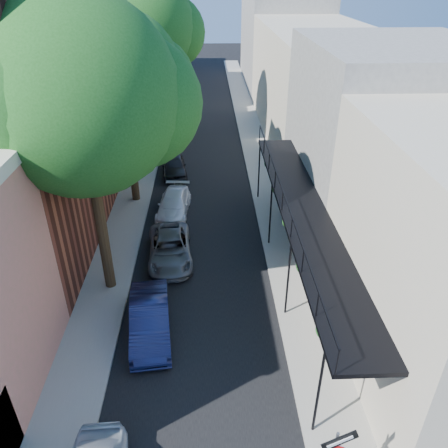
{
  "coord_description": "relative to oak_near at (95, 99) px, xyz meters",
  "views": [
    {
      "loc": [
        0.42,
        -4.82,
        11.68
      ],
      "look_at": [
        1.01,
        10.32,
        2.8
      ],
      "focal_mm": 35.0,
      "sensor_mm": 36.0,
      "label": 1
    }
  ],
  "objects": [
    {
      "name": "road_surface",
      "position": [
        3.37,
        19.74,
        -7.87
      ],
      "size": [
        6.0,
        64.0,
        0.01
      ],
      "primitive_type": "cube",
      "color": "black",
      "rests_on": "ground"
    },
    {
      "name": "sidewalk_left",
      "position": [
        -0.63,
        19.74,
        -7.82
      ],
      "size": [
        2.0,
        64.0,
        0.12
      ],
      "primitive_type": "cube",
      "color": "gray",
      "rests_on": "ground"
    },
    {
      "name": "sidewalk_right",
      "position": [
        7.37,
        19.74,
        -7.82
      ],
      "size": [
        2.0,
        64.0,
        0.12
      ],
      "primitive_type": "cube",
      "color": "gray",
      "rests_on": "ground"
    },
    {
      "name": "buildings_left",
      "position": [
        -5.93,
        18.5,
        -2.94
      ],
      "size": [
        10.1,
        59.1,
        12.0
      ],
      "color": "#DB7E70",
      "rests_on": "ground"
    },
    {
      "name": "buildings_right",
      "position": [
        12.36,
        19.23,
        -3.45
      ],
      "size": [
        9.8,
        55.0,
        10.0
      ],
      "color": "#BDB69C",
      "rests_on": "ground"
    },
    {
      "name": "oak_near",
      "position": [
        0.0,
        0.0,
        0.0
      ],
      "size": [
        7.48,
        6.8,
        11.42
      ],
      "color": "black",
      "rests_on": "ground"
    },
    {
      "name": "oak_mid",
      "position": [
        -0.05,
        7.97,
        -0.82
      ],
      "size": [
        6.6,
        6.0,
        10.2
      ],
      "color": "black",
      "rests_on": "ground"
    },
    {
      "name": "oak_far",
      "position": [
        0.01,
        17.01,
        0.38
      ],
      "size": [
        7.7,
        7.0,
        11.9
      ],
      "color": "black",
      "rests_on": "ground"
    },
    {
      "name": "parked_car_b",
      "position": [
        1.55,
        -3.05,
        -7.22
      ],
      "size": [
        1.84,
        4.13,
        1.32
      ],
      "primitive_type": "imported",
      "rotation": [
        0.0,
        0.0,
        0.11
      ],
      "color": "#161C45",
      "rests_on": "ground"
    },
    {
      "name": "parked_car_c",
      "position": [
        1.97,
        1.7,
        -7.29
      ],
      "size": [
        2.29,
        4.36,
        1.17
      ],
      "primitive_type": "imported",
      "rotation": [
        0.0,
        0.0,
        0.08
      ],
      "color": "#585A5F",
      "rests_on": "ground"
    },
    {
      "name": "parked_car_d",
      "position": [
        1.87,
        6.08,
        -7.31
      ],
      "size": [
        1.91,
        4.06,
        1.15
      ],
      "primitive_type": "imported",
      "rotation": [
        0.0,
        0.0,
        -0.08
      ],
      "color": "white",
      "rests_on": "ground"
    },
    {
      "name": "parked_car_e",
      "position": [
        1.56,
        11.43,
        -7.24
      ],
      "size": [
        1.93,
        3.89,
        1.27
      ],
      "primitive_type": "imported",
      "rotation": [
        0.0,
        0.0,
        0.12
      ],
      "color": "black",
      "rests_on": "ground"
    }
  ]
}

